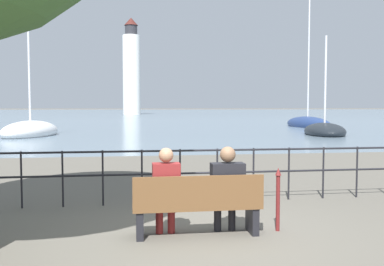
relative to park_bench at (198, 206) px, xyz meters
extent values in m
plane|color=#605B51|center=(0.00, 0.06, -0.43)|extent=(1000.00, 1000.00, 0.00)
cube|color=slate|center=(0.00, 160.28, -0.43)|extent=(600.00, 300.00, 0.01)
cube|color=brown|center=(0.00, 0.06, -0.01)|extent=(1.86, 0.45, 0.05)
cube|color=brown|center=(0.00, -0.14, 0.24)|extent=(1.86, 0.04, 0.45)
cube|color=black|center=(-0.83, 0.06, -0.23)|extent=(0.10, 0.41, 0.40)
cube|color=black|center=(0.83, 0.06, -0.23)|extent=(0.10, 0.41, 0.40)
cylinder|color=maroon|center=(-0.54, 0.22, -0.21)|extent=(0.11, 0.11, 0.45)
cylinder|color=maroon|center=(-0.36, 0.22, -0.21)|extent=(0.11, 0.11, 0.45)
cube|color=maroon|center=(-0.45, 0.13, 0.07)|extent=(0.33, 0.26, 0.14)
cube|color=maroon|center=(-0.45, 0.04, 0.32)|extent=(0.39, 0.24, 0.61)
sphere|color=#A87A5B|center=(-0.45, 0.04, 0.74)|extent=(0.21, 0.21, 0.21)
cylinder|color=black|center=(0.34, 0.22, -0.21)|extent=(0.11, 0.11, 0.45)
cylinder|color=black|center=(0.56, 0.22, -0.21)|extent=(0.11, 0.11, 0.45)
cube|color=black|center=(0.45, 0.13, 0.07)|extent=(0.41, 0.26, 0.14)
cube|color=black|center=(0.45, 0.04, 0.31)|extent=(0.49, 0.24, 0.60)
sphere|color=#846047|center=(0.45, 0.04, 0.74)|extent=(0.23, 0.23, 0.23)
cylinder|color=black|center=(-2.93, 2.16, 0.09)|extent=(0.04, 0.04, 1.05)
cylinder|color=black|center=(-2.20, 2.16, 0.09)|extent=(0.04, 0.04, 1.05)
cylinder|color=black|center=(-1.47, 2.16, 0.09)|extent=(0.04, 0.04, 1.05)
cylinder|color=black|center=(-0.73, 2.16, 0.09)|extent=(0.04, 0.04, 1.05)
cylinder|color=black|center=(0.00, 2.16, 0.09)|extent=(0.04, 0.04, 1.05)
cylinder|color=black|center=(0.73, 2.16, 0.09)|extent=(0.04, 0.04, 1.05)
cylinder|color=black|center=(1.47, 2.16, 0.09)|extent=(0.04, 0.04, 1.05)
cylinder|color=black|center=(2.20, 2.16, 0.09)|extent=(0.04, 0.04, 1.05)
cylinder|color=black|center=(2.93, 2.16, 0.09)|extent=(0.04, 0.04, 1.05)
cylinder|color=black|center=(3.66, 2.16, 0.09)|extent=(0.04, 0.04, 1.05)
cylinder|color=black|center=(0.00, 2.16, 0.59)|extent=(14.66, 0.04, 0.04)
cylinder|color=black|center=(0.00, 2.16, 0.14)|extent=(14.66, 0.04, 0.04)
cylinder|color=maroon|center=(1.23, 0.10, -0.01)|extent=(0.06, 0.06, 0.84)
cone|color=maroon|center=(1.23, 0.10, 0.46)|extent=(0.09, 0.09, 0.11)
ellipsoid|color=white|center=(-7.21, 22.36, -0.15)|extent=(4.00, 6.01, 1.42)
cylinder|color=silver|center=(-7.21, 22.36, 4.17)|extent=(0.14, 0.14, 7.78)
ellipsoid|color=black|center=(11.98, 21.04, -0.21)|extent=(4.00, 6.08, 1.15)
cylinder|color=silver|center=(11.98, 21.04, 3.14)|extent=(0.14, 0.14, 6.01)
ellipsoid|color=navy|center=(15.04, 30.86, -0.15)|extent=(2.31, 7.65, 1.43)
cylinder|color=silver|center=(15.04, 30.86, 5.80)|extent=(0.14, 0.14, 11.04)
cylinder|color=white|center=(-0.41, 101.06, 9.28)|extent=(4.25, 4.25, 19.42)
cylinder|color=#2D2D33|center=(-0.41, 101.06, 20.17)|extent=(2.98, 2.98, 2.37)
cone|color=#4C1E19|center=(-0.41, 101.06, 22.30)|extent=(3.40, 3.40, 1.89)
camera|label=1|loc=(-0.96, -5.98, 1.43)|focal=40.00mm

